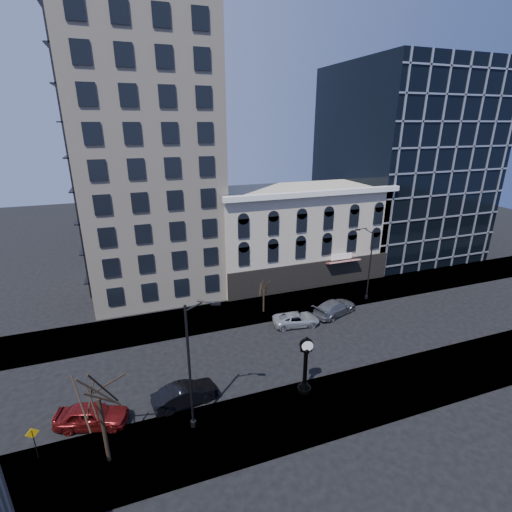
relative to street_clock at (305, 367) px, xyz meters
name	(u,v)px	position (x,y,z in m)	size (l,w,h in m)	color
ground	(250,355)	(-2.43, 6.00, -2.30)	(160.00, 160.00, 0.00)	black
sidewalk_far	(227,314)	(-2.43, 14.00, -2.24)	(160.00, 6.00, 0.12)	gray
sidewalk_near	(286,416)	(-2.43, -2.00, -2.24)	(160.00, 6.00, 0.12)	gray
cream_tower	(144,128)	(-8.55, 24.88, 17.02)	(15.90, 15.40, 42.50)	beige
victorian_row	(296,233)	(9.57, 21.89, 3.70)	(22.60, 11.19, 12.50)	#C0B49E
glass_office	(401,163)	(29.57, 26.91, 11.70)	(20.00, 20.15, 28.00)	black
street_clock	(305,367)	(0.00, 0.00, 0.00)	(1.09, 1.09, 4.82)	black
street_lamp_near	(198,332)	(-8.20, -0.97, 5.28)	(2.43, 1.20, 9.89)	black
street_lamp_far	(367,245)	(13.65, 12.14, 4.57)	(2.29, 0.73, 8.94)	black
bare_tree_near	(96,384)	(-14.34, -1.68, 3.55)	(4.42, 4.42, 7.58)	black
bare_tree_far	(264,286)	(1.58, 13.13, 0.96)	(2.43, 2.43, 4.17)	black
warning_sign	(33,438)	(-18.52, 0.00, -0.56)	(0.75, 0.23, 2.36)	black
car_near_a	(92,416)	(-15.43, 1.86, -1.47)	(1.96, 4.88, 1.66)	maroon
car_near_b	(185,394)	(-8.97, 1.86, -1.50)	(1.69, 4.85, 1.60)	black
car_far_a	(296,319)	(3.81, 9.46, -1.62)	(2.24, 4.86, 1.35)	#A5A8AD
car_far_b	(335,307)	(8.84, 10.16, -1.49)	(2.28, 5.60, 1.62)	#595B60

